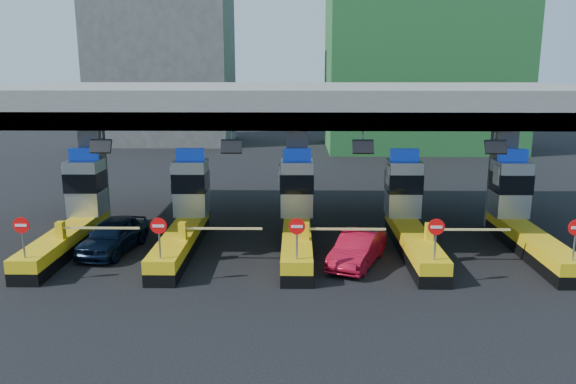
{
  "coord_description": "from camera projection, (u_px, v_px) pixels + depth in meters",
  "views": [
    {
      "loc": [
        -0.03,
        -24.05,
        7.82
      ],
      "look_at": [
        -0.39,
        0.0,
        2.49
      ],
      "focal_mm": 35.0,
      "sensor_mm": 36.0,
      "label": 1
    }
  ],
  "objects": [
    {
      "name": "toll_lane_right",
      "position": [
        409.0,
        215.0,
        25.06
      ],
      "size": [
        4.43,
        8.0,
        4.16
      ],
      "color": "black",
      "rests_on": "ground"
    },
    {
      "name": "ground",
      "position": [
        297.0,
        246.0,
        25.17
      ],
      "size": [
        120.0,
        120.0,
        0.0
      ],
      "primitive_type": "plane",
      "color": "black",
      "rests_on": "ground"
    },
    {
      "name": "bg_building_concrete",
      "position": [
        163.0,
        56.0,
        58.57
      ],
      "size": [
        14.0,
        10.0,
        18.0
      ],
      "primitive_type": "cube",
      "color": "#4C4C49",
      "rests_on": "ground"
    },
    {
      "name": "bg_building_scaffold",
      "position": [
        424.0,
        1.0,
        53.19
      ],
      "size": [
        18.0,
        12.0,
        28.0
      ],
      "primitive_type": "cube",
      "color": "#1E5926",
      "rests_on": "ground"
    },
    {
      "name": "red_car",
      "position": [
        358.0,
        249.0,
        22.68
      ],
      "size": [
        2.86,
        4.25,
        1.33
      ],
      "primitive_type": "imported",
      "rotation": [
        0.0,
        0.0,
        -0.4
      ],
      "color": "#A50C23",
      "rests_on": "ground"
    },
    {
      "name": "toll_canopy",
      "position": [
        297.0,
        104.0,
        26.64
      ],
      "size": [
        28.0,
        12.09,
        7.0
      ],
      "color": "slate",
      "rests_on": "ground"
    },
    {
      "name": "toll_lane_far_left",
      "position": [
        75.0,
        214.0,
        25.28
      ],
      "size": [
        4.43,
        8.0,
        4.16
      ],
      "color": "black",
      "rests_on": "ground"
    },
    {
      "name": "toll_lane_center",
      "position": [
        297.0,
        214.0,
        25.14
      ],
      "size": [
        4.43,
        8.0,
        4.16
      ],
      "color": "black",
      "rests_on": "ground"
    },
    {
      "name": "toll_lane_left",
      "position": [
        186.0,
        214.0,
        25.21
      ],
      "size": [
        4.43,
        8.0,
        4.16
      ],
      "color": "black",
      "rests_on": "ground"
    },
    {
      "name": "toll_lane_far_right",
      "position": [
        521.0,
        215.0,
        24.99
      ],
      "size": [
        4.43,
        8.0,
        4.16
      ],
      "color": "black",
      "rests_on": "ground"
    },
    {
      "name": "van",
      "position": [
        113.0,
        235.0,
        24.28
      ],
      "size": [
        2.4,
        4.57,
        1.48
      ],
      "primitive_type": "imported",
      "rotation": [
        0.0,
        0.0,
        -0.16
      ],
      "color": "black",
      "rests_on": "ground"
    }
  ]
}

